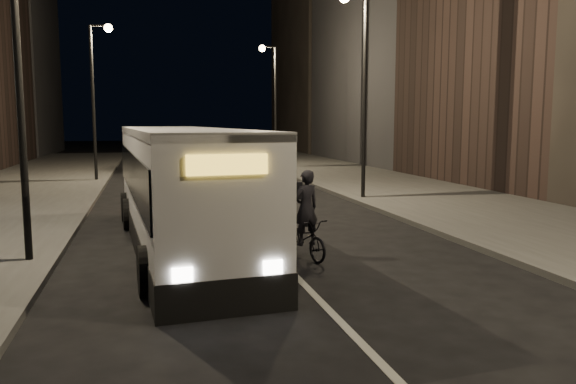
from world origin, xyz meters
TOP-DOWN VIEW (x-y plane):
  - ground at (0.00, 0.00)m, footprint 180.00×180.00m
  - sidewalk_right at (8.50, 14.00)m, footprint 7.00×70.00m
  - sidewalk_left at (-8.50, 14.00)m, footprint 7.00×70.00m
  - building_row_right at (16.00, 27.50)m, footprint 8.00×61.00m
  - streetlight_right_mid at (5.33, 12.00)m, footprint 1.20×0.44m
  - streetlight_right_far at (5.33, 28.00)m, footprint 1.20×0.44m
  - streetlight_left_near at (-5.33, 4.00)m, footprint 1.20×0.44m
  - streetlight_left_far at (-5.33, 22.00)m, footprint 1.20×0.44m
  - city_bus at (-2.15, 5.21)m, footprint 3.32×11.50m
  - cyclist_on_bicycle at (0.59, 3.17)m, footprint 1.16×1.95m
  - car_near at (1.90, 23.96)m, footprint 1.61×3.83m
  - car_mid at (-3.60, 28.96)m, footprint 1.76×4.27m
  - car_far at (3.21, 31.23)m, footprint 2.40×4.69m

SIDE VIEW (x-z plane):
  - ground at x=0.00m, z-range 0.00..0.00m
  - sidewalk_right at x=8.50m, z-range 0.00..0.16m
  - sidewalk_left at x=-8.50m, z-range 0.00..0.16m
  - car_near at x=1.90m, z-range 0.00..1.29m
  - car_far at x=3.21m, z-range 0.00..1.30m
  - car_mid at x=-3.60m, z-range 0.00..1.37m
  - cyclist_on_bicycle at x=0.59m, z-range -0.35..1.77m
  - city_bus at x=-2.15m, z-range 0.14..3.20m
  - streetlight_right_mid at x=5.33m, z-range 1.30..9.42m
  - streetlight_right_far at x=5.33m, z-range 1.30..9.42m
  - streetlight_left_near at x=-5.33m, z-range 1.30..9.42m
  - streetlight_left_far at x=-5.33m, z-range 1.30..9.42m
  - building_row_right at x=16.00m, z-range 0.00..21.00m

